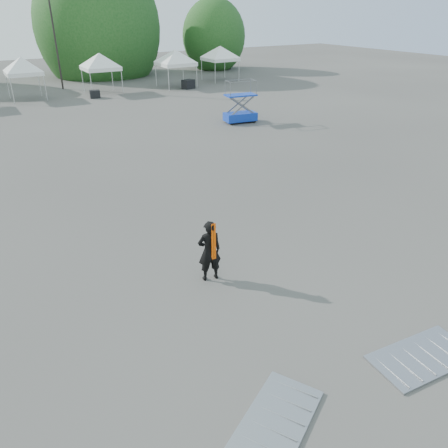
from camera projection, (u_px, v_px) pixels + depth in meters
ground at (195, 240)px, 14.48m from camera, size 120.00×120.00×0.00m
light_pole_east at (53, 23)px, 37.86m from camera, size 0.60×0.25×9.80m
tree_mid_e at (98, 27)px, 46.29m from camera, size 5.12×5.12×7.79m
tree_far_e at (214, 36)px, 51.29m from camera, size 3.84×3.84×5.84m
tent_e at (21, 60)px, 34.45m from camera, size 3.79×3.79×3.88m
tent_f at (99, 56)px, 37.10m from camera, size 4.08×4.08×3.88m
tent_g at (175, 53)px, 39.91m from camera, size 4.33×4.33×3.88m
tent_h at (220, 49)px, 43.46m from camera, size 4.21×4.21×3.88m
man at (209, 251)px, 12.03m from camera, size 0.73×0.55×1.82m
scissor_lift at (240, 102)px, 28.29m from camera, size 2.21×1.33×2.68m
barrier_left at (275, 422)px, 8.11m from camera, size 2.51×2.08×0.07m
barrier_mid at (422, 357)px, 9.62m from camera, size 2.44×1.37×0.07m
crate_mid at (95, 94)px, 36.30m from camera, size 0.92×0.78×0.63m
crate_east at (188, 84)px, 40.34m from camera, size 1.20×1.03×0.80m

